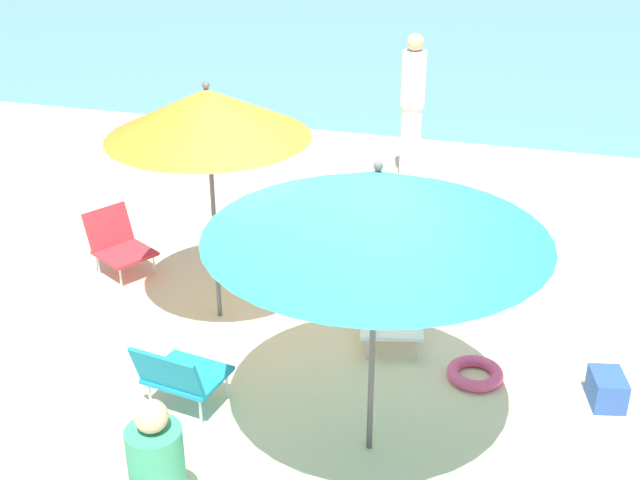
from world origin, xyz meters
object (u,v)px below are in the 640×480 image
(beach_chair_c, at_px, (118,242))
(beach_chair_d, at_px, (289,229))
(swim_ring, at_px, (475,373))
(beach_bag, at_px, (607,389))
(person_a, at_px, (412,106))
(umbrella_orange, at_px, (207,114))
(beach_chair_e, at_px, (179,374))
(beach_chair_a, at_px, (391,306))
(umbrella_teal, at_px, (377,204))
(person_b, at_px, (150,469))

(beach_chair_c, relative_size, beach_chair_d, 1.09)
(swim_ring, bearing_deg, beach_bag, -2.54)
(beach_chair_c, height_order, person_a, person_a)
(beach_chair_c, bearing_deg, umbrella_orange, 6.72)
(swim_ring, height_order, beach_bag, beach_bag)
(beach_chair_c, relative_size, swim_ring, 1.66)
(beach_chair_e, height_order, beach_bag, beach_chair_e)
(beach_chair_a, height_order, beach_bag, beach_chair_a)
(umbrella_teal, relative_size, person_b, 2.42)
(beach_chair_e, bearing_deg, beach_chair_d, 9.70)
(umbrella_orange, distance_m, person_a, 4.01)
(beach_chair_a, height_order, person_b, person_b)
(umbrella_orange, xyz_separation_m, beach_chair_c, (-1.26, 0.53, -1.54))
(beach_chair_c, xyz_separation_m, beach_chair_d, (1.47, 0.79, -0.02))
(beach_chair_d, bearing_deg, umbrella_teal, 57.69)
(umbrella_orange, bearing_deg, beach_chair_c, 157.18)
(beach_chair_a, relative_size, beach_chair_c, 0.93)
(beach_chair_d, relative_size, swim_ring, 1.53)
(beach_chair_e, relative_size, person_a, 0.35)
(swim_ring, bearing_deg, umbrella_orange, 171.50)
(umbrella_orange, bearing_deg, umbrella_teal, -39.16)
(beach_chair_d, height_order, swim_ring, beach_chair_d)
(umbrella_teal, bearing_deg, beach_chair_e, 179.39)
(beach_chair_a, xyz_separation_m, beach_chair_e, (-1.27, -1.37, 0.00))
(umbrella_orange, bearing_deg, person_a, 75.18)
(umbrella_teal, relative_size, beach_bag, 6.68)
(beach_chair_a, distance_m, person_a, 3.81)
(umbrella_teal, distance_m, beach_chair_d, 3.39)
(beach_chair_e, height_order, person_b, person_b)
(beach_chair_d, distance_m, beach_chair_e, 2.65)
(umbrella_teal, bearing_deg, beach_bag, 31.57)
(beach_chair_c, distance_m, person_a, 4.00)
(umbrella_teal, relative_size, beach_chair_c, 2.91)
(beach_chair_c, relative_size, person_b, 0.83)
(person_b, distance_m, swim_ring, 2.69)
(umbrella_orange, distance_m, beach_chair_a, 2.15)
(beach_chair_d, relative_size, person_a, 0.38)
(umbrella_orange, height_order, beach_chair_d, umbrella_orange)
(beach_chair_c, height_order, beach_chair_d, beach_chair_c)
(person_b, distance_m, beach_bag, 3.35)
(beach_chair_e, xyz_separation_m, person_b, (0.31, -1.05, 0.10))
(beach_chair_a, distance_m, beach_chair_e, 1.87)
(umbrella_orange, height_order, swim_ring, umbrella_orange)
(beach_chair_a, height_order, swim_ring, beach_chair_a)
(beach_chair_c, distance_m, beach_chair_e, 2.39)
(person_b, bearing_deg, beach_chair_d, -144.77)
(swim_ring, bearing_deg, person_b, -129.92)
(beach_chair_e, xyz_separation_m, beach_bag, (2.98, 0.95, -0.20))
(umbrella_orange, bearing_deg, beach_chair_e, -79.39)
(beach_chair_a, distance_m, person_b, 2.61)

